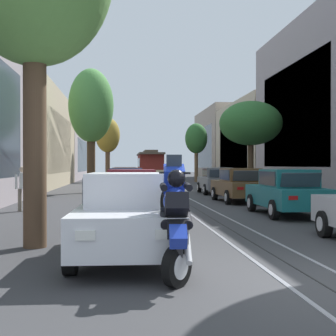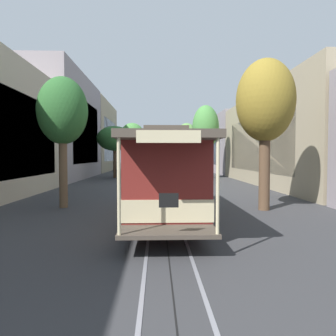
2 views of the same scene
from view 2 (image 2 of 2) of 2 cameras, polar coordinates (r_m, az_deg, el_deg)
name	(u,v)px [view 2 (image 2 of 2)]	position (r m, az deg, el deg)	size (l,w,h in m)	color
ground_plane	(160,181)	(29.31, -1.52, -2.39)	(160.24, 160.24, 0.00)	#38383A
trolley_track_rails	(160,185)	(24.92, -1.42, -3.21)	(1.14, 72.10, 0.01)	gray
building_facade_left	(270,142)	(29.44, 18.65, 4.67)	(5.38, 63.80, 7.95)	gray
building_facade_right	(35,125)	(26.56, -23.65, 7.38)	(5.33, 63.80, 10.81)	tan
parked_car_white_near_left	(175,165)	(52.63, 1.27, 0.55)	(2.09, 4.40, 1.58)	silver
parked_car_maroon_second_left	(176,166)	(46.40, 1.48, 0.32)	(2.11, 4.41, 1.58)	maroon
parked_car_navy_mid_left	(180,168)	(39.71, 2.27, -0.01)	(2.09, 4.40, 1.58)	#19234C
parked_car_brown_fourth_left	(185,170)	(33.21, 3.13, -0.47)	(2.12, 4.41, 1.58)	brown
parked_car_navy_fifth_left	(191,174)	(27.19, 4.31, -1.08)	(2.12, 4.41, 1.58)	#19234C
parked_car_silver_near_right	(143,165)	(52.07, -4.76, 0.52)	(2.13, 4.42, 1.58)	#B7B7BC
parked_car_teal_second_right	(141,166)	(45.83, -5.17, 0.28)	(2.03, 4.37, 1.58)	#196B70
parked_car_brown_mid_right	(140,168)	(40.14, -5.29, 0.00)	(2.07, 4.39, 1.58)	brown
parked_car_grey_fourth_right	(135,170)	(33.78, -6.29, -0.43)	(2.08, 4.40, 1.58)	slate
street_tree_kerb_left_near	(187,136)	(51.63, 3.52, 6.05)	(3.34, 3.48, 7.92)	brown
street_tree_kerb_left_second	(206,128)	(32.61, 7.06, 7.46)	(2.79, 2.93, 7.73)	#4C3826
street_tree_kerb_left_mid	(265,103)	(14.21, 17.77, 11.59)	(2.51, 2.63, 6.62)	brown
street_tree_kerb_right_near	(132,135)	(52.66, -6.72, 6.22)	(3.94, 3.40, 8.03)	brown
street_tree_kerb_right_second	(115,139)	(33.85, -9.98, 5.43)	(3.87, 3.62, 5.65)	#4C3826
street_tree_kerb_right_mid	(62,113)	(14.95, -19.19, 9.79)	(2.30, 1.97, 6.01)	brown
cable_car_trolley	(164,175)	(11.58, -0.72, -1.32)	(2.58, 9.14, 3.28)	maroon
motorcycle_with_rider	(170,164)	(54.48, 0.44, 0.81)	(0.52, 1.81, 1.90)	black
pedestrian_on_left_pavement	(205,166)	(44.07, 6.94, 0.39)	(0.55, 0.40, 1.68)	slate
pedestrian_on_right_pavement	(201,165)	(49.57, 6.19, 0.53)	(0.55, 0.42, 1.57)	#282D38
fire_hydrant	(135,168)	(51.62, -6.23, 0.09)	(0.40, 0.22, 0.84)	gold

